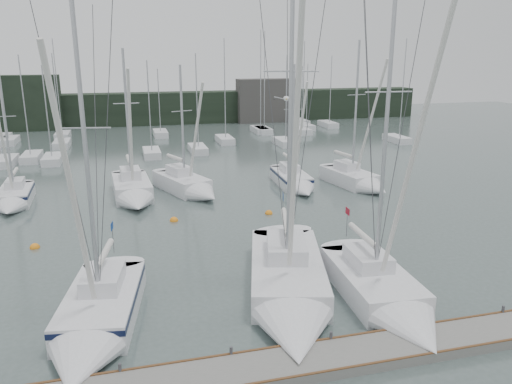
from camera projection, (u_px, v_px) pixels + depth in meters
ground at (255, 305)px, 22.92m from camera, size 160.00×160.00×0.00m
dock at (290, 365)px, 18.22m from camera, size 24.00×2.00×0.40m
far_treeline at (156, 108)px, 79.90m from camera, size 90.00×4.00×5.00m
far_building_left at (17, 103)px, 72.67m from camera, size 12.00×3.00×8.00m
far_building_right at (267, 101)px, 82.24m from camera, size 10.00×3.00×7.00m
mast_forest at (151, 140)px, 63.30m from camera, size 58.18×25.14×14.52m
sailboat_near_left at (94, 325)px, 20.16m from camera, size 4.37×9.46×14.21m
sailboat_near_center at (290, 295)px, 22.56m from camera, size 6.41×12.27×17.74m
sailboat_near_right at (389, 300)px, 22.18m from camera, size 3.65×9.73×16.25m
sailboat_mid_a at (13, 200)px, 37.39m from camera, size 2.53×6.69×11.14m
sailboat_mid_b at (134, 193)px, 38.84m from camera, size 3.28×8.82×12.40m
sailboat_mid_c at (191, 187)px, 40.58m from camera, size 5.28×8.34×11.09m
sailboat_mid_d at (296, 182)px, 42.39m from camera, size 2.77×7.96×11.06m
sailboat_mid_e at (359, 181)px, 42.48m from camera, size 3.89×7.91×13.00m
buoy_a at (174, 221)px, 34.38m from camera, size 0.58×0.58×0.58m
buoy_b at (269, 214)px, 35.90m from camera, size 0.55×0.55×0.55m
buoy_c at (35, 248)px, 29.64m from camera, size 0.58×0.58×0.58m
seagull at (286, 98)px, 22.57m from camera, size 1.10×0.54×0.22m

